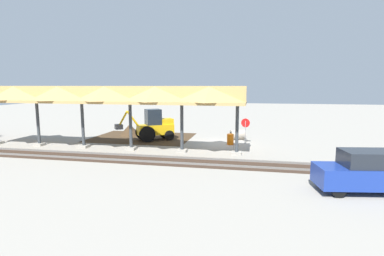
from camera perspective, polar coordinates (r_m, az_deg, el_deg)
The scene contains 10 objects.
ground_plane at distance 25.77m, azimuth 5.95°, elevation -2.98°, with size 120.00×120.00×0.00m, color gray.
dirt_work_zone at distance 29.04m, azimuth -9.46°, elevation -1.79°, with size 9.33×7.00×0.01m, color #42301E.
platform_canopy at distance 24.10m, azimuth -16.23°, elevation 5.98°, with size 21.44×3.20×4.90m.
rail_tracks at distance 19.33m, azimuth 4.02°, elevation -6.63°, with size 60.00×2.58×0.15m.
stop_sign at distance 25.91m, azimuth 10.14°, elevation 0.46°, with size 0.74×0.25×2.16m.
backhoe at distance 27.33m, azimuth -7.29°, elevation 0.32°, with size 4.87×3.95×2.82m.
dirt_mound at distance 30.55m, azimuth -11.72°, elevation -1.36°, with size 4.25×4.25×2.24m, color #42301E.
concrete_pipe at distance 27.86m, azimuth 8.68°, elevation -1.26°, with size 1.55×1.32×0.89m.
distant_parked_car at distance 16.09m, azimuth 29.99°, elevation -7.23°, with size 4.42×2.38×1.98m.
traffic_barrel at distance 25.38m, azimuth 7.31°, elevation -2.14°, with size 0.56×0.56×0.90m, color orange.
Camera 1 is at (-2.40, 25.18, 4.94)m, focal length 28.00 mm.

